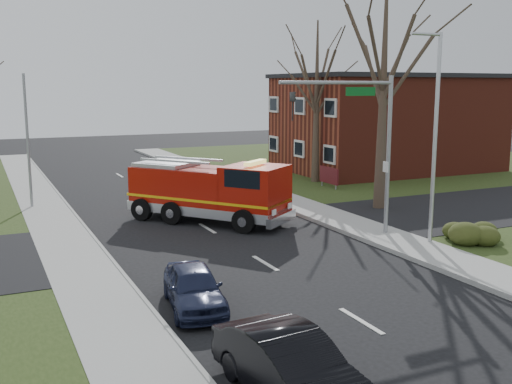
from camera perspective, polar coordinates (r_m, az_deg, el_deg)
name	(u,v)px	position (r m, az deg, el deg)	size (l,w,h in m)	color
ground	(265,263)	(21.92, 0.89, -6.82)	(120.00, 120.00, 0.00)	black
sidewalk_right	(402,243)	(25.15, 13.74, -4.72)	(2.40, 80.00, 0.15)	gray
sidewalk_left	(91,285)	(20.10, -15.40, -8.55)	(2.40, 80.00, 0.15)	gray
brick_building	(387,122)	(46.49, 12.38, 6.49)	(15.40, 10.40, 7.25)	maroon
health_center_sign	(329,176)	(37.43, 6.97, 1.56)	(0.12, 2.00, 1.40)	#531318
hedge_corner	(473,229)	(26.15, 19.96, -3.34)	(2.80, 2.00, 0.90)	#2F3E16
bare_tree_near	(384,65)	(31.12, 12.11, 11.77)	(6.00, 6.00, 12.00)	#3D2F24
bare_tree_far	(317,84)	(39.42, 5.81, 10.18)	(5.25, 5.25, 10.50)	#3D2F24
traffic_signal_mast	(364,127)	(25.00, 10.24, 6.10)	(5.29, 0.18, 6.80)	gray
streetlight_pole	(434,133)	(24.64, 16.61, 5.42)	(1.48, 0.16, 8.40)	#B7BABF
utility_pole_far	(28,142)	(33.06, -20.91, 4.43)	(0.14, 0.14, 7.00)	gray
fire_engine	(210,193)	(28.30, -4.37, -0.11)	(6.67, 7.60, 3.06)	#9B1107
parked_car_maroon	(194,287)	(17.59, -5.93, -9.02)	(1.50, 3.72, 1.27)	#1C223F
parked_car_gray	(290,367)	(12.74, 3.30, -16.29)	(1.50, 4.31, 1.42)	black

